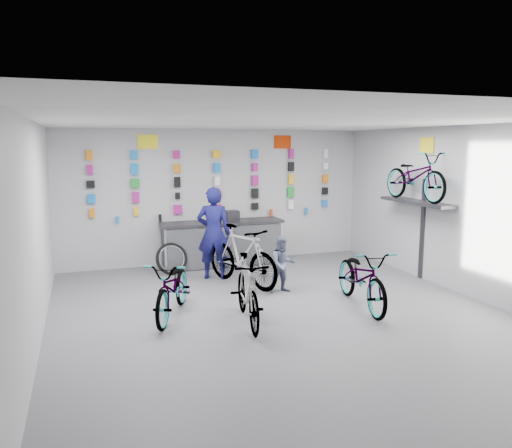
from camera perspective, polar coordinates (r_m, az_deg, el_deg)
name	(u,v)px	position (r m, az deg, el deg)	size (l,w,h in m)	color
floor	(283,316)	(7.95, 3.08, -10.49)	(8.00, 8.00, 0.00)	#505055
ceiling	(285,121)	(7.51, 3.28, 11.64)	(8.00, 8.00, 0.00)	white
wall_back	(217,196)	(11.36, -4.53, 3.16)	(7.00, 7.00, 0.00)	#B1B2B4
wall_front	(481,296)	(4.26, 24.32, -7.55)	(7.00, 7.00, 0.00)	#B1B2B4
wall_left	(33,235)	(7.05, -24.14, -1.20)	(8.00, 8.00, 0.00)	#B1B2B4
wall_right	(469,212)	(9.48, 23.15, 1.30)	(8.00, 8.00, 0.00)	#B1B2B4
counter	(222,244)	(11.07, -3.86, -2.29)	(2.70, 0.66, 1.00)	black
merch_wall	(216,184)	(11.26, -4.57, 4.63)	(5.55, 0.08, 1.56)	orange
wall_bracket	(417,206)	(10.29, 17.94, 1.94)	(0.39, 1.90, 2.00)	#333338
sign_left	(148,142)	(11.00, -12.27, 9.16)	(0.42, 0.02, 0.30)	yellow
sign_right	(283,142)	(11.79, 3.06, 9.33)	(0.42, 0.02, 0.30)	red
sign_side	(427,145)	(10.31, 18.95, 8.52)	(0.02, 0.40, 0.30)	yellow
bike_left	(173,288)	(7.90, -9.45, -7.18)	(0.62, 1.77, 0.93)	gray
bike_center	(248,291)	(7.47, -0.96, -7.64)	(0.48, 1.71, 1.03)	gray
bike_right	(362,277)	(8.43, 12.02, -5.96)	(0.67, 1.92, 1.01)	gray
bike_service	(242,256)	(9.48, -1.62, -3.64)	(0.54, 1.92, 1.15)	gray
bike_wall	(415,176)	(10.19, 17.75, 5.21)	(0.63, 1.80, 0.95)	gray
clerk	(214,233)	(9.94, -4.84, -1.04)	(0.67, 0.44, 1.85)	#101046
customer	(283,264)	(9.05, 3.10, -4.62)	(0.51, 0.39, 1.04)	slate
spare_wheel	(172,259)	(10.50, -9.61, -3.92)	(0.71, 0.35, 0.67)	black
register	(232,216)	(11.04, -2.72, 0.97)	(0.28, 0.30, 0.22)	black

